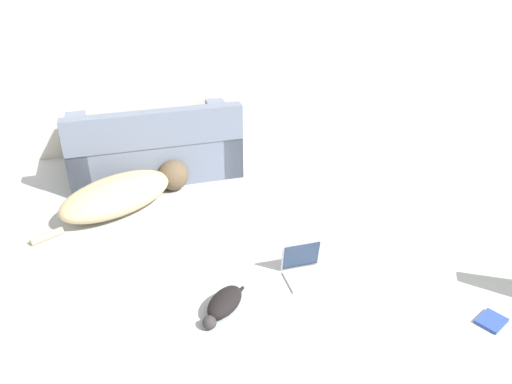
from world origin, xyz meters
TOP-DOWN VIEW (x-y plane):
  - wall_back at (0.00, 4.63)m, footprint 7.33×0.06m
  - couch at (-1.09, 4.01)m, footprint 1.75×1.00m
  - dog at (-1.42, 3.28)m, footprint 1.46×1.02m
  - cat at (-0.78, 1.69)m, footprint 0.38×0.41m
  - laptop_open at (-0.12, 1.96)m, footprint 0.32×0.30m
  - book_blue at (0.94, 1.17)m, footprint 0.24×0.22m

SIDE VIEW (x-z plane):
  - book_blue at x=0.94m, z-range 0.00..0.02m
  - cat at x=-0.78m, z-range 0.00..0.14m
  - laptop_open at x=-0.12m, z-range -0.05..0.21m
  - dog at x=-1.42m, z-range 0.00..0.32m
  - couch at x=-1.09m, z-range -0.12..0.66m
  - wall_back at x=0.00m, z-range 0.00..2.79m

